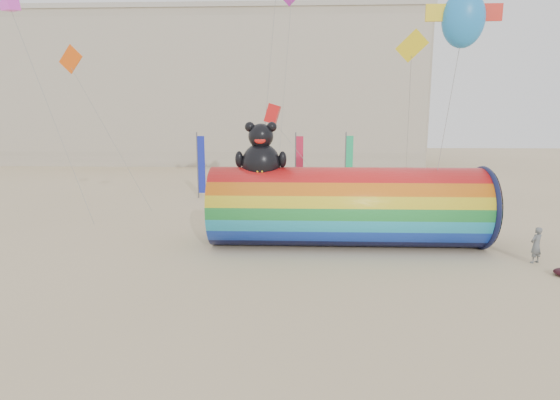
{
  "coord_description": "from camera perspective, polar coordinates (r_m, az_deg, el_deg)",
  "views": [
    {
      "loc": [
        1.31,
        -18.75,
        6.12
      ],
      "look_at": [
        0.5,
        1.5,
        2.4
      ],
      "focal_mm": 28.0,
      "sensor_mm": 36.0,
      "label": 1
    }
  ],
  "objects": [
    {
      "name": "hotel_building",
      "position": [
        66.19,
        -9.61,
        13.89
      ],
      "size": [
        60.4,
        15.4,
        20.6
      ],
      "color": "#B7AD99",
      "rests_on": "ground"
    },
    {
      "name": "windsock_assembly",
      "position": [
        21.64,
        8.66,
        -0.6
      ],
      "size": [
        13.31,
        4.05,
        6.13
      ],
      "color": "red",
      "rests_on": "ground"
    },
    {
      "name": "festival_banners",
      "position": [
        34.52,
        0.35,
        4.61
      ],
      "size": [
        12.35,
        1.19,
        5.2
      ],
      "color": "#59595E",
      "rests_on": "ground"
    },
    {
      "name": "kite_handler",
      "position": [
        21.95,
        30.46,
        -5.1
      ],
      "size": [
        0.69,
        0.6,
        1.59
      ],
      "primitive_type": "imported",
      "rotation": [
        0.0,
        0.0,
        3.6
      ],
      "color": "slate",
      "rests_on": "ground"
    },
    {
      "name": "ground",
      "position": [
        19.77,
        -1.64,
        -7.64
      ],
      "size": [
        160.0,
        160.0,
        0.0
      ],
      "primitive_type": "plane",
      "color": "#CCB58C",
      "rests_on": "ground"
    }
  ]
}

